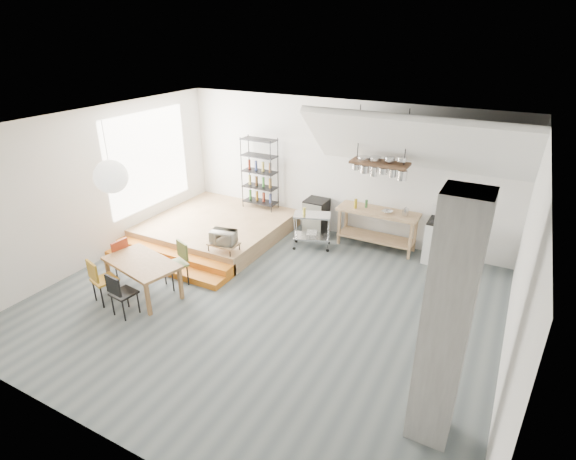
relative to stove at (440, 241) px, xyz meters
The scene contains 26 objects.
floor 4.05m from the stove, 128.38° to the right, with size 8.00×8.00×0.00m, color #4F585B.
wall_back 2.76m from the stove, behind, with size 8.00×0.04×3.20m, color silver.
wall_left 7.31m from the stove, 154.10° to the right, with size 0.04×7.00×3.20m, color silver.
wall_right 3.67m from the stove, 64.58° to the right, with size 0.04×7.00×3.20m, color silver.
ceiling 4.86m from the stove, 128.38° to the right, with size 8.00×7.00×0.02m, color white.
slope_ceiling 2.20m from the stove, 159.90° to the right, with size 4.40×1.80×0.15m, color white.
window_pane 6.82m from the stove, 165.66° to the right, with size 0.02×2.50×2.20m, color white.
platform 5.14m from the stove, 166.98° to the right, with size 3.00×3.00×0.40m, color #9A794D.
step_lower 5.90m from the stove, 148.15° to the right, with size 3.00×0.35×0.13m, color orange.
step_upper 5.72m from the stove, 151.14° to the right, with size 3.00×0.35×0.27m, color orange.
concrete_column 4.86m from the stove, 80.25° to the right, with size 0.50×0.50×3.20m, color slate.
kitchen_counter 1.41m from the stove, behind, with size 1.80×0.60×0.91m.
stove is the anchor object (origin of this frame).
pot_rack 2.04m from the stove, behind, with size 1.20×0.50×1.43m.
wire_shelving 4.58m from the stove, behind, with size 0.88×0.38×1.80m.
microwave_shelf 4.58m from the stove, 148.33° to the right, with size 0.60×0.40×0.16m.
paper_lantern 6.70m from the stove, 143.71° to the right, with size 0.60×0.60×0.60m, color white.
dining_table 6.10m from the stove, 139.45° to the right, with size 1.60×1.12×0.69m.
chair_mustard 6.82m from the stove, 138.29° to the right, with size 0.50×0.50×0.87m.
chair_black 6.46m from the stove, 133.62° to the right, with size 0.42×0.42×0.83m.
chair_olive 5.45m from the stove, 142.00° to the right, with size 0.52×0.52×0.87m.
chair_red 6.66m from the stove, 145.64° to the right, with size 0.42×0.42×0.86m.
rolling_cart 2.79m from the stove, 165.78° to the right, with size 0.92×0.71×0.81m.
mini_fridge 2.93m from the stove, behind, with size 0.52×0.52×0.88m, color black.
microwave 4.59m from the stove, 148.33° to the right, with size 0.51×0.34×0.28m, color beige.
bowl 1.27m from the stove, behind, with size 0.23×0.23×0.06m, color silver.
Camera 1 is at (3.68, -5.96, 4.65)m, focal length 28.00 mm.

